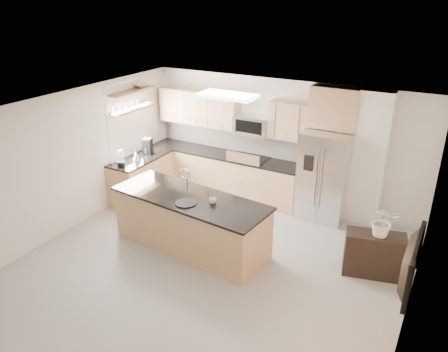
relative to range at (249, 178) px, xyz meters
The scene contains 27 objects.
floor 3.02m from the range, 78.39° to the right, with size 6.50×6.50×0.00m, color gray.
ceiling 3.66m from the range, 78.39° to the right, with size 6.00×6.50×0.02m, color silver.
wall_back 1.07m from the range, 28.76° to the left, with size 6.00×0.02×2.60m, color silver.
wall_front 6.25m from the range, 84.45° to the right, with size 6.00×0.02×2.60m, color silver.
wall_left 3.87m from the range, 129.41° to the right, with size 0.02×6.50×2.60m, color silver.
wall_right 4.71m from the range, 39.05° to the right, with size 0.02×6.50×2.60m, color silver.
back_counter 0.63m from the range, behind, with size 3.55×0.66×1.44m.
left_counter 2.33m from the range, 152.71° to the right, with size 0.66×1.50×0.92m.
range is the anchor object (origin of this frame).
upper_cabinets 1.53m from the range, 166.83° to the left, with size 3.50×0.33×0.75m.
microwave 1.16m from the range, 90.00° to the left, with size 0.76×0.40×0.40m.
refrigerator 1.71m from the range, ahead, with size 0.92×0.78×1.78m.
partition_column 2.56m from the range, ahead, with size 0.60×0.30×2.60m, color silver.
window 2.86m from the range, 155.75° to the right, with size 0.04×1.15×1.65m.
shelf_lower 2.86m from the range, 156.67° to the right, with size 0.30×1.20×0.04m, color brown.
shelf_upper 3.07m from the range, 156.67° to the right, with size 0.30×1.20×0.04m, color brown.
ceiling_fixture 2.48m from the range, 81.39° to the right, with size 1.00×0.50×0.06m, color white.
island 2.26m from the range, 90.39° to the right, with size 2.90×1.28×1.40m.
credenza 3.34m from the range, 27.28° to the right, with size 0.91×0.38×0.73m, color black.
cup 2.38m from the range, 78.85° to the right, with size 0.12×0.12×0.10m, color silver.
platter 2.55m from the range, 88.55° to the right, with size 0.36×0.36×0.02m, color black.
blender 2.73m from the range, 141.28° to the right, with size 0.15×0.15×0.35m.
kettle 2.44m from the range, 148.42° to the right, with size 0.19×0.19×0.24m.
coffee_maker 2.31m from the range, 159.71° to the right, with size 0.24×0.27×0.34m.
bowl 3.04m from the range, 162.85° to the right, with size 0.41×0.41×0.10m, color silver.
flower_vase 3.45m from the range, 26.81° to the right, with size 0.67×0.58×0.75m, color beige.
television 4.78m from the range, 41.64° to the right, with size 1.08×0.14×0.62m, color black.
Camera 1 is at (3.17, -4.89, 4.24)m, focal length 35.00 mm.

